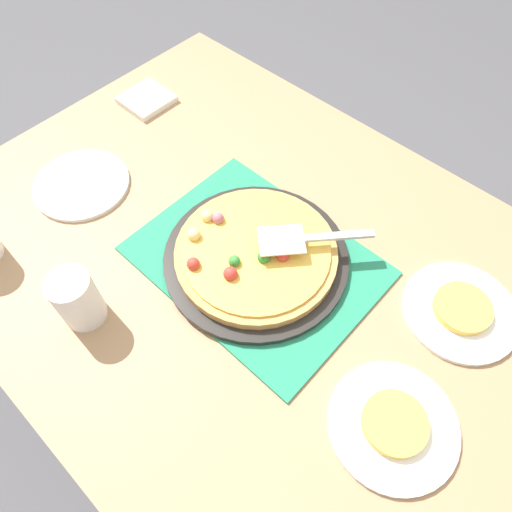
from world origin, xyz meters
The scene contains 13 objects.
ground_plane centered at (0.00, 0.00, 0.00)m, with size 8.00×8.00×0.00m, color #4C4C51.
dining_table centered at (0.00, 0.00, 0.64)m, with size 1.40×1.00×0.75m.
placemat centered at (0.00, 0.00, 0.75)m, with size 0.48×0.36×0.01m, color #237F5B.
pizza_pan centered at (0.00, 0.00, 0.76)m, with size 0.38×0.38×0.01m, color black.
pizza centered at (0.00, 0.00, 0.78)m, with size 0.33×0.33×0.05m.
plate_near_left centered at (-0.37, -0.18, 0.76)m, with size 0.22×0.22×0.01m, color white.
plate_far_right centered at (-0.39, 0.09, 0.76)m, with size 0.22×0.22×0.01m, color white.
plate_side centered at (0.44, 0.12, 0.76)m, with size 0.22×0.22×0.01m, color white.
served_slice_left centered at (-0.37, -0.18, 0.77)m, with size 0.11×0.11×0.02m, color #EAB747.
served_slice_right centered at (-0.39, 0.09, 0.77)m, with size 0.11×0.11×0.02m, color #EAB747.
cup_far centered at (0.16, 0.31, 0.81)m, with size 0.08×0.08×0.12m, color white.
pizza_server centered at (-0.07, -0.07, 0.82)m, with size 0.19×0.20×0.01m.
napkin_stack centered at (0.56, -0.18, 0.76)m, with size 0.12×0.12×0.02m, color white.
Camera 1 is at (-0.36, 0.39, 1.56)m, focal length 32.58 mm.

